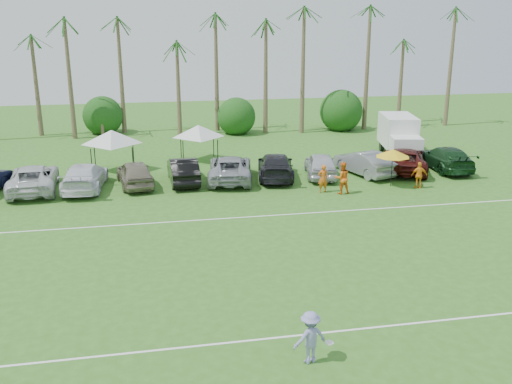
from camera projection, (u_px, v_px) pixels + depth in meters
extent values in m
plane|color=#30641E|center=(236.00, 380.00, 16.55)|extent=(120.00, 120.00, 0.00)
cube|color=white|center=(226.00, 343.00, 18.42)|extent=(80.00, 0.10, 0.01)
cube|color=white|center=(194.00, 220.00, 29.70)|extent=(80.00, 0.10, 0.01)
cone|color=brown|center=(26.00, 82.00, 48.61)|extent=(0.44, 0.44, 10.00)
cone|color=brown|center=(74.00, 75.00, 49.20)|extent=(0.44, 0.44, 11.00)
cone|color=brown|center=(123.00, 91.00, 50.36)|extent=(0.44, 0.44, 8.00)
cone|color=brown|center=(168.00, 85.00, 50.95)|extent=(0.44, 0.44, 9.00)
cone|color=brown|center=(213.00, 78.00, 51.54)|extent=(0.44, 0.44, 10.00)
cone|color=brown|center=(256.00, 72.00, 52.13)|extent=(0.44, 0.44, 11.00)
cone|color=brown|center=(308.00, 87.00, 53.48)|extent=(0.44, 0.44, 8.00)
cone|color=brown|center=(359.00, 81.00, 54.25)|extent=(0.44, 0.44, 9.00)
cone|color=brown|center=(408.00, 74.00, 55.02)|extent=(0.44, 0.44, 10.00)
cone|color=brown|center=(447.00, 68.00, 55.61)|extent=(0.44, 0.44, 11.00)
cylinder|color=brown|center=(103.00, 127.00, 51.89)|extent=(0.30, 0.30, 1.40)
sphere|color=#134112|center=(102.00, 115.00, 51.57)|extent=(4.00, 4.00, 4.00)
cylinder|color=brown|center=(233.00, 123.00, 54.09)|extent=(0.30, 0.30, 1.40)
sphere|color=#134112|center=(233.00, 111.00, 53.77)|extent=(4.00, 4.00, 4.00)
cylinder|color=brown|center=(334.00, 119.00, 55.92)|extent=(0.30, 0.30, 1.40)
sphere|color=#134112|center=(334.00, 108.00, 55.60)|extent=(4.00, 4.00, 4.00)
imported|color=orange|center=(323.00, 179.00, 34.38)|extent=(0.66, 0.46, 1.72)
imported|color=orange|center=(342.00, 178.00, 34.08)|extent=(0.96, 0.76, 1.95)
imported|color=orange|center=(419.00, 175.00, 35.19)|extent=(1.03, 0.58, 1.66)
cube|color=white|center=(398.00, 130.00, 43.88)|extent=(3.14, 4.63, 2.30)
cube|color=white|center=(406.00, 150.00, 41.32)|extent=(2.42, 2.07, 1.94)
cube|color=black|center=(408.00, 156.00, 40.74)|extent=(2.13, 0.71, 0.92)
cube|color=#E5590C|center=(412.00, 136.00, 43.98)|extent=(0.33, 1.45, 0.83)
cylinder|color=black|center=(392.00, 157.00, 41.67)|extent=(0.44, 0.87, 0.83)
cylinder|color=black|center=(417.00, 157.00, 41.64)|extent=(0.44, 0.87, 0.83)
cylinder|color=black|center=(382.00, 146.00, 45.38)|extent=(0.44, 0.87, 0.83)
cylinder|color=black|center=(405.00, 146.00, 45.35)|extent=(0.44, 0.87, 0.83)
cylinder|color=black|center=(92.00, 163.00, 37.70)|extent=(0.06, 0.06, 1.92)
cylinder|color=black|center=(133.00, 161.00, 38.19)|extent=(0.06, 0.06, 1.92)
cylinder|color=black|center=(95.00, 154.00, 40.22)|extent=(0.06, 0.06, 1.92)
cylinder|color=black|center=(133.00, 152.00, 40.71)|extent=(0.06, 0.06, 1.92)
pyramid|color=silver|center=(111.00, 130.00, 38.65)|extent=(4.14, 4.14, 0.96)
cylinder|color=black|center=(183.00, 153.00, 40.71)|extent=(0.06, 0.06, 1.79)
cylinder|color=black|center=(218.00, 152.00, 41.17)|extent=(0.06, 0.06, 1.79)
cylinder|color=black|center=(181.00, 146.00, 43.05)|extent=(0.06, 0.06, 1.79)
cylinder|color=black|center=(214.00, 145.00, 43.50)|extent=(0.06, 0.06, 1.79)
pyramid|color=silver|center=(198.00, 125.00, 41.59)|extent=(3.87, 3.87, 0.90)
cylinder|color=black|center=(392.00, 170.00, 35.55)|extent=(0.05, 0.05, 2.14)
cone|color=gold|center=(393.00, 153.00, 35.24)|extent=(2.14, 2.14, 0.49)
imported|color=#8484BC|center=(310.00, 337.00, 17.19)|extent=(1.20, 0.87, 1.68)
cylinder|color=white|center=(329.00, 343.00, 17.24)|extent=(0.27, 0.27, 0.03)
imported|color=silver|center=(33.00, 178.00, 34.61)|extent=(3.10, 6.03, 1.63)
imported|color=white|center=(85.00, 177.00, 34.98)|extent=(2.72, 5.77, 1.63)
imported|color=gray|center=(135.00, 173.00, 35.73)|extent=(2.63, 5.01, 1.63)
imported|color=black|center=(183.00, 170.00, 36.46)|extent=(1.88, 4.99, 1.63)
imported|color=#9799A1|center=(230.00, 168.00, 36.94)|extent=(3.62, 6.22, 1.63)
imported|color=black|center=(275.00, 166.00, 37.54)|extent=(3.30, 5.94, 1.63)
imported|color=silver|center=(321.00, 165.00, 37.84)|extent=(2.83, 5.06, 1.63)
imported|color=gray|center=(364.00, 163.00, 38.39)|extent=(3.03, 5.22, 1.63)
imported|color=#44100D|center=(404.00, 160.00, 39.15)|extent=(4.63, 6.44, 1.63)
imported|color=#143A1A|center=(446.00, 158.00, 39.62)|extent=(2.69, 5.76, 1.63)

